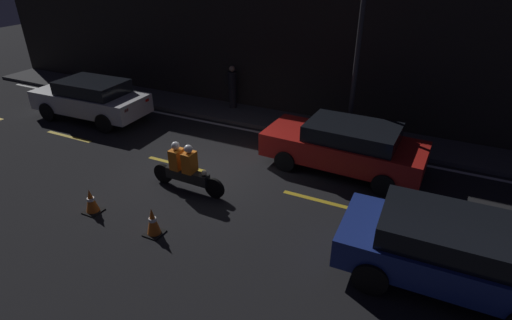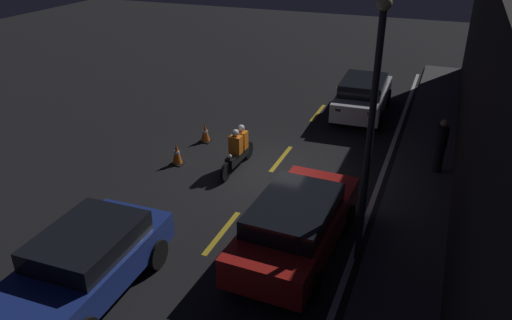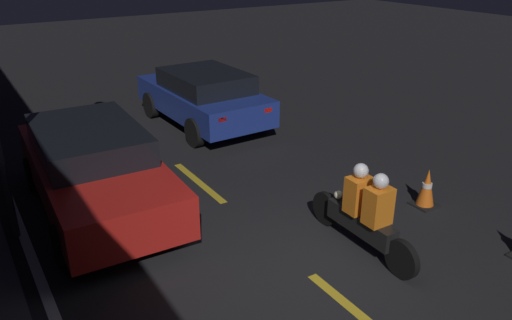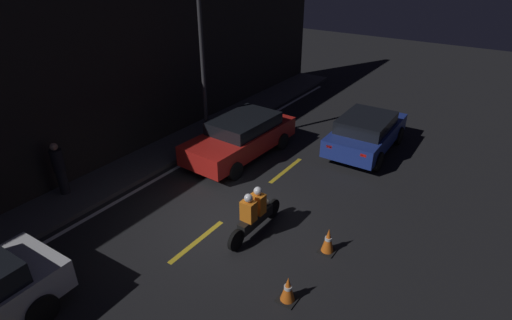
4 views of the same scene
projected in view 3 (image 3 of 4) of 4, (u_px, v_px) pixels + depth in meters
The scene contains 8 objects.
ground_plane at pixel (312, 275), 6.90m from camera, with size 56.00×56.00×0.00m, color black.
lane_dash_c at pixel (362, 317), 6.12m from camera, with size 2.00×0.14×0.01m.
lane_dash_d at pixel (199, 182), 9.61m from camera, with size 2.00×0.14×0.01m.
lane_dash_e at pixel (122, 119), 13.10m from camera, with size 2.00×0.14×0.01m.
taxi_red at pixel (94, 167), 8.41m from camera, with size 4.57×2.07×1.43m.
sedan_blue at pixel (203, 96), 12.40m from camera, with size 4.09×2.02×1.40m.
motorcycle at pixel (365, 213), 7.24m from camera, with size 2.22×0.38×1.35m.
traffic_cone_mid at pixel (427, 188), 8.63m from camera, with size 0.40×0.40×0.69m.
Camera 3 is at (-4.40, 3.71, 4.20)m, focal length 35.00 mm.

